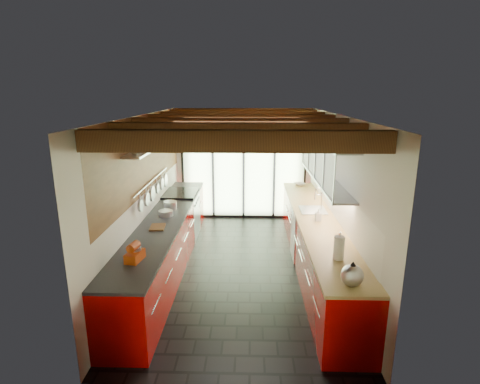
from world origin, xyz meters
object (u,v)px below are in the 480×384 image
at_px(stand_mixer, 135,253).
at_px(paper_towel, 339,248).
at_px(soap_bottle, 318,215).
at_px(kettle, 352,274).
at_px(bowl, 299,184).

bearing_deg(stand_mixer, paper_towel, 2.27).
xyz_separation_m(stand_mixer, soap_bottle, (2.54, 1.56, 0.00)).
distance_m(kettle, paper_towel, 0.64).
relative_size(kettle, paper_towel, 0.87).
relative_size(stand_mixer, bowl, 1.32).
bearing_deg(paper_towel, bowl, 90.00).
xyz_separation_m(stand_mixer, kettle, (2.54, -0.54, 0.03)).
height_order(kettle, bowl, kettle).
bearing_deg(kettle, paper_towel, 90.00).
bearing_deg(soap_bottle, bowl, 90.00).
height_order(stand_mixer, paper_towel, paper_towel).
distance_m(paper_towel, soap_bottle, 1.46).
height_order(paper_towel, bowl, paper_towel).
xyz_separation_m(kettle, bowl, (0.00, 4.50, -0.10)).
bearing_deg(paper_towel, kettle, -90.00).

